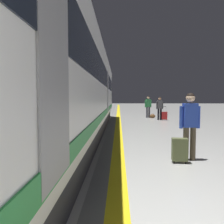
{
  "coord_description": "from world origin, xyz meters",
  "views": [
    {
      "loc": [
        -0.86,
        0.54,
        1.65
      ],
      "look_at": [
        -1.06,
        7.38,
        1.2
      ],
      "focal_mm": 36.03,
      "sensor_mm": 36.0,
      "label": 1
    }
  ],
  "objects_px": {
    "high_speed_train": "(47,67)",
    "passenger_far": "(160,107)",
    "duffel_bag_mid": "(153,116)",
    "suitcase_near": "(180,150)",
    "passenger_mid": "(148,105)",
    "passenger_near": "(190,121)",
    "suitcase_far": "(165,116)"
  },
  "relations": [
    {
      "from": "suitcase_near",
      "to": "passenger_mid",
      "type": "distance_m",
      "value": 12.54
    },
    {
      "from": "duffel_bag_mid",
      "to": "passenger_far",
      "type": "xyz_separation_m",
      "value": [
        0.28,
        -1.54,
        0.82
      ]
    },
    {
      "from": "passenger_near",
      "to": "suitcase_near",
      "type": "bearing_deg",
      "value": -140.9
    },
    {
      "from": "suitcase_near",
      "to": "passenger_far",
      "type": "xyz_separation_m",
      "value": [
        1.44,
        10.7,
        0.63
      ]
    },
    {
      "from": "passenger_near",
      "to": "duffel_bag_mid",
      "type": "relative_size",
      "value": 3.99
    },
    {
      "from": "duffel_bag_mid",
      "to": "suitcase_far",
      "type": "bearing_deg",
      "value": -70.56
    },
    {
      "from": "passenger_far",
      "to": "duffel_bag_mid",
      "type": "bearing_deg",
      "value": 100.29
    },
    {
      "from": "high_speed_train",
      "to": "suitcase_near",
      "type": "bearing_deg",
      "value": -11.32
    },
    {
      "from": "high_speed_train",
      "to": "passenger_near",
      "type": "relative_size",
      "value": 16.02
    },
    {
      "from": "high_speed_train",
      "to": "duffel_bag_mid",
      "type": "relative_size",
      "value": 63.98
    },
    {
      "from": "high_speed_train",
      "to": "passenger_near",
      "type": "bearing_deg",
      "value": -6.65
    },
    {
      "from": "high_speed_train",
      "to": "duffel_bag_mid",
      "type": "distance_m",
      "value": 12.67
    },
    {
      "from": "high_speed_train",
      "to": "passenger_near",
      "type": "xyz_separation_m",
      "value": [
        3.87,
        -0.45,
        -1.48
      ]
    },
    {
      "from": "high_speed_train",
      "to": "passenger_far",
      "type": "bearing_deg",
      "value": 63.44
    },
    {
      "from": "passenger_mid",
      "to": "passenger_far",
      "type": "relative_size",
      "value": 1.05
    },
    {
      "from": "passenger_far",
      "to": "suitcase_far",
      "type": "bearing_deg",
      "value": -26.86
    },
    {
      "from": "passenger_near",
      "to": "suitcase_far",
      "type": "bearing_deg",
      "value": 82.02
    },
    {
      "from": "passenger_far",
      "to": "suitcase_far",
      "type": "relative_size",
      "value": 1.69
    },
    {
      "from": "passenger_near",
      "to": "passenger_far",
      "type": "relative_size",
      "value": 1.05
    },
    {
      "from": "high_speed_train",
      "to": "passenger_far",
      "type": "distance_m",
      "value": 11.27
    },
    {
      "from": "high_speed_train",
      "to": "passenger_far",
      "type": "relative_size",
      "value": 16.84
    },
    {
      "from": "high_speed_train",
      "to": "duffel_bag_mid",
      "type": "bearing_deg",
      "value": 67.75
    },
    {
      "from": "high_speed_train",
      "to": "suitcase_near",
      "type": "relative_size",
      "value": 45.22
    },
    {
      "from": "passenger_near",
      "to": "passenger_mid",
      "type": "xyz_separation_m",
      "value": [
        0.52,
        12.23,
        -0.01
      ]
    },
    {
      "from": "suitcase_near",
      "to": "passenger_mid",
      "type": "height_order",
      "value": "passenger_mid"
    },
    {
      "from": "suitcase_near",
      "to": "suitcase_far",
      "type": "height_order",
      "value": "suitcase_far"
    },
    {
      "from": "high_speed_train",
      "to": "passenger_near",
      "type": "height_order",
      "value": "high_speed_train"
    },
    {
      "from": "passenger_mid",
      "to": "suitcase_far",
      "type": "distance_m",
      "value": 2.27
    },
    {
      "from": "high_speed_train",
      "to": "passenger_mid",
      "type": "distance_m",
      "value": 12.66
    },
    {
      "from": "passenger_far",
      "to": "passenger_mid",
      "type": "bearing_deg",
      "value": 108.46
    },
    {
      "from": "passenger_near",
      "to": "suitcase_near",
      "type": "distance_m",
      "value": 0.8
    },
    {
      "from": "suitcase_near",
      "to": "passenger_far",
      "type": "relative_size",
      "value": 0.37
    }
  ]
}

